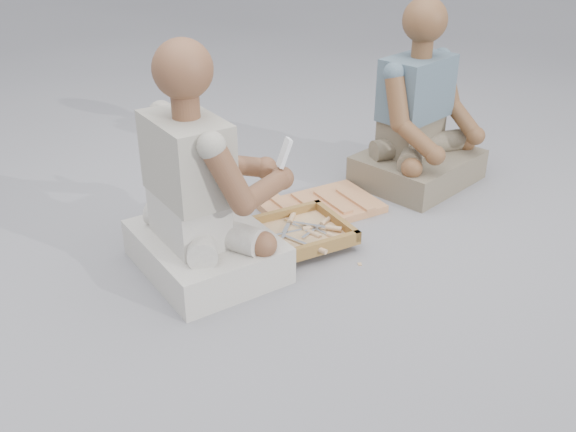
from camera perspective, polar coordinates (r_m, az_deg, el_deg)
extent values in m
plane|color=gray|center=(2.47, 1.08, -7.02)|extent=(60.00, 60.00, 0.00)
cube|color=#AE6943|center=(3.08, 3.02, 0.80)|extent=(0.61, 0.50, 0.04)
cube|color=brown|center=(2.77, 0.63, -1.86)|extent=(0.53, 0.47, 0.01)
cube|color=brown|center=(2.88, -0.96, 0.05)|extent=(0.44, 0.15, 0.04)
cube|color=brown|center=(2.63, 2.37, -2.86)|extent=(0.44, 0.15, 0.04)
cube|color=brown|center=(2.85, 4.32, -0.37)|extent=(0.13, 0.35, 0.04)
cube|color=brown|center=(2.67, -3.31, -2.37)|extent=(0.13, 0.35, 0.04)
cube|color=tan|center=(2.76, 0.63, -1.67)|extent=(0.46, 0.40, 0.01)
cube|color=silver|center=(2.80, 2.38, -1.11)|extent=(0.10, 0.13, 0.00)
cylinder|color=tan|center=(2.74, 4.11, -1.87)|extent=(0.06, 0.07, 0.02)
cube|color=silver|center=(2.80, 1.91, -0.76)|extent=(0.14, 0.09, 0.00)
cylinder|color=tan|center=(2.78, 4.09, -1.09)|extent=(0.07, 0.05, 0.02)
cube|color=silver|center=(2.77, 2.16, -1.33)|extent=(0.12, 0.11, 0.00)
cylinder|color=tan|center=(2.85, 3.37, -0.46)|extent=(0.07, 0.06, 0.02)
cube|color=silver|center=(2.77, -0.18, -1.26)|extent=(0.07, 0.14, 0.00)
cylinder|color=tan|center=(2.87, 0.28, -0.22)|extent=(0.05, 0.07, 0.02)
cube|color=silver|center=(2.77, -0.10, -1.49)|extent=(0.15, 0.04, 0.00)
cylinder|color=tan|center=(2.81, 1.95, -1.05)|extent=(0.07, 0.04, 0.02)
cube|color=silver|center=(2.82, 0.71, -0.86)|extent=(0.09, 0.13, 0.00)
cylinder|color=tan|center=(2.75, 2.33, -1.63)|extent=(0.06, 0.07, 0.02)
cube|color=silver|center=(2.69, 0.90, -2.24)|extent=(0.11, 0.13, 0.00)
cylinder|color=tan|center=(2.64, 2.79, -2.98)|extent=(0.06, 0.07, 0.02)
cube|color=silver|center=(2.82, -0.01, -0.74)|extent=(0.08, 0.14, 0.00)
cylinder|color=tan|center=(2.92, 0.52, 0.25)|extent=(0.05, 0.07, 0.02)
cube|color=tan|center=(2.82, -3.53, -2.24)|extent=(0.02, 0.02, 0.00)
cube|color=tan|center=(3.00, 1.00, -0.31)|extent=(0.02, 0.02, 0.00)
cube|color=tan|center=(2.87, 1.86, -1.70)|extent=(0.02, 0.02, 0.00)
cube|color=tan|center=(2.95, -1.09, -0.77)|extent=(0.02, 0.02, 0.00)
cube|color=tan|center=(2.84, 2.33, -2.04)|extent=(0.02, 0.02, 0.00)
cube|color=tan|center=(3.08, -1.90, 0.51)|extent=(0.02, 0.02, 0.00)
cube|color=tan|center=(3.13, -0.48, 0.95)|extent=(0.02, 0.02, 0.00)
cube|color=tan|center=(2.97, -4.72, -0.69)|extent=(0.02, 0.02, 0.00)
cube|color=tan|center=(2.67, 6.40, -4.27)|extent=(0.02, 0.02, 0.00)
cube|color=beige|center=(2.62, -7.30, -3.09)|extent=(0.66, 0.73, 0.15)
cube|color=beige|center=(2.51, -8.78, -0.14)|extent=(0.31, 0.38, 0.19)
cube|color=#A09E8E|center=(2.41, -8.97, 5.14)|extent=(0.35, 0.43, 0.31)
sphere|color=brown|center=(2.31, -9.34, 12.77)|extent=(0.22, 0.22, 0.22)
sphere|color=brown|center=(2.69, -1.98, 4.28)|extent=(0.10, 0.10, 0.10)
sphere|color=brown|center=(2.59, -0.52, 3.39)|extent=(0.10, 0.10, 0.10)
cube|color=#726452|center=(3.43, 11.44, 4.25)|extent=(0.76, 0.72, 0.15)
cube|color=#726452|center=(3.40, 10.84, 7.18)|extent=(0.39, 0.35, 0.19)
cube|color=slate|center=(3.32, 11.37, 11.13)|extent=(0.43, 0.39, 0.31)
sphere|color=brown|center=(3.24, 12.08, 16.68)|extent=(0.22, 0.22, 0.22)
sphere|color=brown|center=(3.42, 16.33, 6.86)|extent=(0.10, 0.10, 0.10)
sphere|color=brown|center=(3.12, 12.96, 5.28)|extent=(0.10, 0.10, 0.10)
cube|color=white|center=(2.55, -0.31, 5.64)|extent=(0.06, 0.06, 0.12)
cube|color=black|center=(2.55, -0.31, 5.87)|extent=(0.02, 0.04, 0.04)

